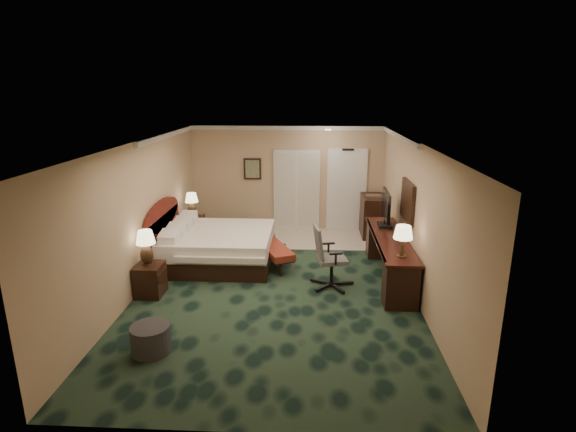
# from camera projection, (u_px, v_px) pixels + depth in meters

# --- Properties ---
(floor) EXTENTS (5.00, 7.50, 0.00)m
(floor) POSITION_uv_depth(u_px,v_px,m) (277.00, 287.00, 8.47)
(floor) COLOR black
(floor) RESTS_ON ground
(ceiling) EXTENTS (5.00, 7.50, 0.00)m
(ceiling) POSITION_uv_depth(u_px,v_px,m) (275.00, 143.00, 7.73)
(ceiling) COLOR silver
(ceiling) RESTS_ON wall_back
(wall_back) EXTENTS (5.00, 0.00, 2.70)m
(wall_back) POSITION_uv_depth(u_px,v_px,m) (287.00, 178.00, 11.70)
(wall_back) COLOR tan
(wall_back) RESTS_ON ground
(wall_front) EXTENTS (5.00, 0.00, 2.70)m
(wall_front) POSITION_uv_depth(u_px,v_px,m) (247.00, 321.00, 4.50)
(wall_front) COLOR tan
(wall_front) RESTS_ON ground
(wall_left) EXTENTS (0.00, 7.50, 2.70)m
(wall_left) POSITION_uv_depth(u_px,v_px,m) (140.00, 216.00, 8.22)
(wall_left) COLOR tan
(wall_left) RESTS_ON ground
(wall_right) EXTENTS (0.00, 7.50, 2.70)m
(wall_right) POSITION_uv_depth(u_px,v_px,m) (416.00, 220.00, 7.97)
(wall_right) COLOR tan
(wall_right) RESTS_ON ground
(crown_molding) EXTENTS (5.00, 7.50, 0.10)m
(crown_molding) POSITION_uv_depth(u_px,v_px,m) (275.00, 146.00, 7.75)
(crown_molding) COLOR white
(crown_molding) RESTS_ON wall_back
(tile_patch) EXTENTS (3.20, 1.70, 0.01)m
(tile_patch) POSITION_uv_depth(u_px,v_px,m) (321.00, 238.00, 11.21)
(tile_patch) COLOR beige
(tile_patch) RESTS_ON ground
(headboard) EXTENTS (0.12, 2.00, 1.40)m
(headboard) POSITION_uv_depth(u_px,v_px,m) (163.00, 233.00, 9.36)
(headboard) COLOR #450707
(headboard) RESTS_ON ground
(entry_door) EXTENTS (1.02, 0.06, 2.18)m
(entry_door) POSITION_uv_depth(u_px,v_px,m) (346.00, 191.00, 11.68)
(entry_door) COLOR white
(entry_door) RESTS_ON ground
(closet_doors) EXTENTS (1.20, 0.06, 2.10)m
(closet_doors) POSITION_uv_depth(u_px,v_px,m) (297.00, 190.00, 11.73)
(closet_doors) COLOR beige
(closet_doors) RESTS_ON ground
(wall_art) EXTENTS (0.45, 0.06, 0.55)m
(wall_art) POSITION_uv_depth(u_px,v_px,m) (252.00, 169.00, 11.64)
(wall_art) COLOR #4A6156
(wall_art) RESTS_ON wall_back
(wall_mirror) EXTENTS (0.05, 0.95, 0.75)m
(wall_mirror) POSITION_uv_depth(u_px,v_px,m) (408.00, 201.00, 8.50)
(wall_mirror) COLOR white
(wall_mirror) RESTS_ON wall_right
(bed) EXTENTS (2.20, 2.04, 0.70)m
(bed) POSITION_uv_depth(u_px,v_px,m) (220.00, 247.00, 9.56)
(bed) COLOR silver
(bed) RESTS_ON ground
(nightstand_near) EXTENTS (0.46, 0.53, 0.58)m
(nightstand_near) POSITION_uv_depth(u_px,v_px,m) (150.00, 280.00, 8.07)
(nightstand_near) COLOR black
(nightstand_near) RESTS_ON ground
(nightstand_far) EXTENTS (0.51, 0.59, 0.64)m
(nightstand_far) POSITION_uv_depth(u_px,v_px,m) (192.00, 230.00, 10.83)
(nightstand_far) COLOR black
(nightstand_far) RESTS_ON ground
(lamp_near) EXTENTS (0.36, 0.36, 0.63)m
(lamp_near) POSITION_uv_depth(u_px,v_px,m) (146.00, 248.00, 7.92)
(lamp_near) COLOR black
(lamp_near) RESTS_ON nightstand_near
(lamp_far) EXTENTS (0.36, 0.36, 0.58)m
(lamp_far) POSITION_uv_depth(u_px,v_px,m) (192.00, 205.00, 10.70)
(lamp_far) COLOR black
(lamp_far) RESTS_ON nightstand_far
(bed_bench) EXTENTS (0.94, 1.35, 0.44)m
(bed_bench) POSITION_uv_depth(u_px,v_px,m) (275.00, 256.00, 9.43)
(bed_bench) COLOR maroon
(bed_bench) RESTS_ON ground
(ottoman) EXTENTS (0.70, 0.70, 0.40)m
(ottoman) POSITION_uv_depth(u_px,v_px,m) (151.00, 339.00, 6.33)
(ottoman) COLOR #26262B
(ottoman) RESTS_ON ground
(desk) EXTENTS (0.62, 2.89, 0.83)m
(desk) POSITION_uv_depth(u_px,v_px,m) (389.00, 258.00, 8.77)
(desk) COLOR black
(desk) RESTS_ON ground
(tv) EXTENTS (0.11, 0.96, 0.75)m
(tv) POSITION_uv_depth(u_px,v_px,m) (386.00, 209.00, 9.28)
(tv) COLOR black
(tv) RESTS_ON desk
(desk_lamp) EXTENTS (0.33, 0.33, 0.57)m
(desk_lamp) POSITION_uv_depth(u_px,v_px,m) (403.00, 241.00, 7.57)
(desk_lamp) COLOR black
(desk_lamp) RESTS_ON desk
(desk_chair) EXTENTS (0.80, 0.77, 1.18)m
(desk_chair) POSITION_uv_depth(u_px,v_px,m) (332.00, 257.00, 8.34)
(desk_chair) COLOR #4E4E4E
(desk_chair) RESTS_ON ground
(minibar) EXTENTS (0.54, 0.97, 1.03)m
(minibar) POSITION_uv_depth(u_px,v_px,m) (372.00, 216.00, 11.29)
(minibar) COLOR black
(minibar) RESTS_ON ground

